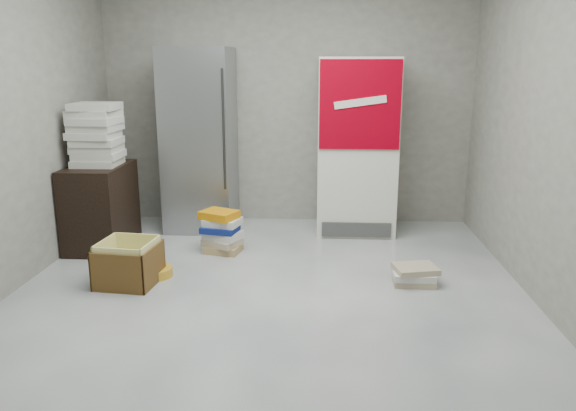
# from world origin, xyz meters

# --- Properties ---
(ground) EXTENTS (5.00, 5.00, 0.00)m
(ground) POSITION_xyz_m (0.00, 0.00, 0.00)
(ground) COLOR silver
(ground) RESTS_ON ground
(room_shell) EXTENTS (4.04, 5.04, 2.82)m
(room_shell) POSITION_xyz_m (0.00, 0.00, 1.80)
(room_shell) COLOR #9A958B
(room_shell) RESTS_ON ground
(steel_fridge) EXTENTS (0.70, 0.72, 1.90)m
(steel_fridge) POSITION_xyz_m (-0.90, 2.13, 0.95)
(steel_fridge) COLOR #9DA0A5
(steel_fridge) RESTS_ON ground
(coke_cooler) EXTENTS (0.80, 0.73, 1.80)m
(coke_cooler) POSITION_xyz_m (0.75, 2.12, 0.90)
(coke_cooler) COLOR silver
(coke_cooler) RESTS_ON ground
(wood_shelf) EXTENTS (0.50, 0.80, 0.80)m
(wood_shelf) POSITION_xyz_m (-1.73, 1.40, 0.40)
(wood_shelf) COLOR black
(wood_shelf) RESTS_ON ground
(supply_box_stack) EXTENTS (0.44, 0.45, 0.58)m
(supply_box_stack) POSITION_xyz_m (-1.72, 1.41, 1.09)
(supply_box_stack) COLOR beige
(supply_box_stack) RESTS_ON wood_shelf
(phonebook_stack_main) EXTENTS (0.43, 0.38, 0.40)m
(phonebook_stack_main) POSITION_xyz_m (-0.54, 1.30, 0.20)
(phonebook_stack_main) COLOR #A58758
(phonebook_stack_main) RESTS_ON ground
(phonebook_stack_side) EXTENTS (0.38, 0.32, 0.15)m
(phonebook_stack_side) POSITION_xyz_m (1.15, 0.61, 0.07)
(phonebook_stack_side) COLOR tan
(phonebook_stack_side) RESTS_ON ground
(cardboard_box) EXTENTS (0.49, 0.49, 0.36)m
(cardboard_box) POSITION_xyz_m (-1.15, 0.47, 0.15)
(cardboard_box) COLOR gold
(cardboard_box) RESTS_ON ground
(bucket_lid) EXTENTS (0.33, 0.33, 0.08)m
(bucket_lid) POSITION_xyz_m (-0.99, 0.64, 0.04)
(bucket_lid) COLOR gold
(bucket_lid) RESTS_ON ground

